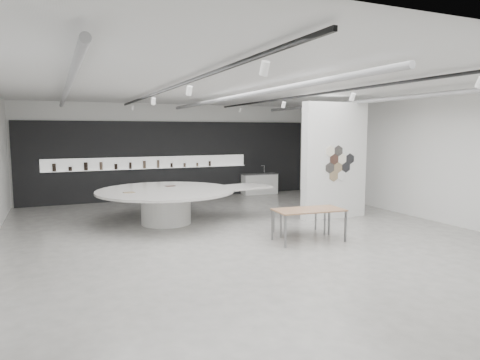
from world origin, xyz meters
name	(u,v)px	position (x,y,z in m)	size (l,w,h in m)	color
room	(242,156)	(-0.09, 0.00, 2.07)	(12.02, 14.02, 3.82)	#A4A19B
back_wall_display	(173,160)	(-0.08, 6.93, 1.54)	(11.80, 0.27, 3.10)	black
partition_column	(334,161)	(3.50, 1.00, 1.80)	(2.20, 0.38, 3.60)	white
display_island	(169,201)	(-1.47, 2.23, 0.66)	(5.59, 4.66, 1.03)	white
sample_table_wood	(309,212)	(1.19, -1.17, 0.74)	(1.77, 0.99, 0.80)	#976C4E
sample_table_stone	(299,211)	(1.38, -0.41, 0.61)	(1.38, 0.85, 0.66)	slate
kitchen_counter	(259,184)	(3.62, 6.53, 0.44)	(1.58, 0.68, 1.22)	white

